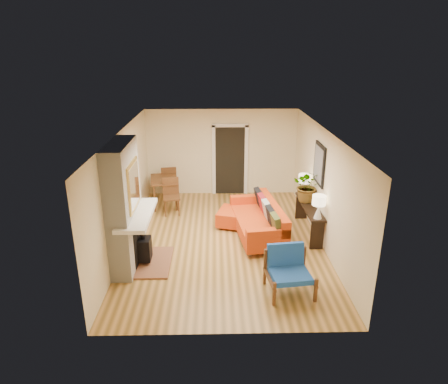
{
  "coord_description": "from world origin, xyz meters",
  "views": [
    {
      "loc": [
        -0.2,
        -8.45,
        4.34
      ],
      "look_at": [
        0.0,
        0.2,
        1.15
      ],
      "focal_mm": 32.0,
      "sensor_mm": 36.0,
      "label": 1
    }
  ],
  "objects_px": {
    "sofa": "(261,220)",
    "lamp_near": "(319,204)",
    "blue_chair": "(288,267)",
    "console_table": "(309,211)",
    "lamp_far": "(304,182)",
    "dining_table": "(167,184)",
    "houseplant": "(308,185)",
    "ottoman": "(235,217)"
  },
  "relations": [
    {
      "from": "sofa",
      "to": "lamp_near",
      "type": "distance_m",
      "value": 1.51
    },
    {
      "from": "blue_chair",
      "to": "sofa",
      "type": "bearing_deg",
      "value": 96.29
    },
    {
      "from": "console_table",
      "to": "lamp_far",
      "type": "relative_size",
      "value": 3.43
    },
    {
      "from": "dining_table",
      "to": "console_table",
      "type": "bearing_deg",
      "value": -27.59
    },
    {
      "from": "sofa",
      "to": "houseplant",
      "type": "xyz_separation_m",
      "value": [
        1.17,
        0.36,
        0.75
      ]
    },
    {
      "from": "sofa",
      "to": "lamp_near",
      "type": "bearing_deg",
      "value": -29.4
    },
    {
      "from": "console_table",
      "to": "lamp_far",
      "type": "height_order",
      "value": "lamp_far"
    },
    {
      "from": "lamp_near",
      "to": "dining_table",
      "type": "bearing_deg",
      "value": 143.73
    },
    {
      "from": "sofa",
      "to": "blue_chair",
      "type": "xyz_separation_m",
      "value": [
        0.25,
        -2.3,
        0.07
      ]
    },
    {
      "from": "ottoman",
      "to": "lamp_far",
      "type": "height_order",
      "value": "lamp_far"
    },
    {
      "from": "lamp_far",
      "to": "console_table",
      "type": "bearing_deg",
      "value": -90.0
    },
    {
      "from": "ottoman",
      "to": "blue_chair",
      "type": "height_order",
      "value": "blue_chair"
    },
    {
      "from": "lamp_near",
      "to": "houseplant",
      "type": "relative_size",
      "value": 0.66
    },
    {
      "from": "blue_chair",
      "to": "dining_table",
      "type": "xyz_separation_m",
      "value": [
        -2.71,
        4.3,
        0.18
      ]
    },
    {
      "from": "lamp_near",
      "to": "blue_chair",
      "type": "bearing_deg",
      "value": -119.61
    },
    {
      "from": "sofa",
      "to": "console_table",
      "type": "bearing_deg",
      "value": 4.98
    },
    {
      "from": "lamp_near",
      "to": "lamp_far",
      "type": "relative_size",
      "value": 1.0
    },
    {
      "from": "console_table",
      "to": "houseplant",
      "type": "bearing_deg",
      "value": 92.19
    },
    {
      "from": "lamp_near",
      "to": "houseplant",
      "type": "height_order",
      "value": "houseplant"
    },
    {
      "from": "blue_chair",
      "to": "houseplant",
      "type": "height_order",
      "value": "houseplant"
    },
    {
      "from": "sofa",
      "to": "lamp_far",
      "type": "bearing_deg",
      "value": 35.87
    },
    {
      "from": "blue_chair",
      "to": "lamp_far",
      "type": "height_order",
      "value": "lamp_far"
    },
    {
      "from": "console_table",
      "to": "houseplant",
      "type": "height_order",
      "value": "houseplant"
    },
    {
      "from": "blue_chair",
      "to": "console_table",
      "type": "height_order",
      "value": "blue_chair"
    },
    {
      "from": "blue_chair",
      "to": "lamp_far",
      "type": "xyz_separation_m",
      "value": [
        0.93,
        3.15,
        0.6
      ]
    },
    {
      "from": "console_table",
      "to": "houseplant",
      "type": "relative_size",
      "value": 2.25
    },
    {
      "from": "blue_chair",
      "to": "lamp_near",
      "type": "height_order",
      "value": "lamp_near"
    },
    {
      "from": "dining_table",
      "to": "lamp_far",
      "type": "xyz_separation_m",
      "value": [
        3.64,
        -1.15,
        0.42
      ]
    },
    {
      "from": "dining_table",
      "to": "houseplant",
      "type": "relative_size",
      "value": 2.27
    },
    {
      "from": "ottoman",
      "to": "blue_chair",
      "type": "relative_size",
      "value": 1.12
    },
    {
      "from": "lamp_far",
      "to": "houseplant",
      "type": "distance_m",
      "value": 0.5
    },
    {
      "from": "blue_chair",
      "to": "houseplant",
      "type": "distance_m",
      "value": 2.9
    },
    {
      "from": "ottoman",
      "to": "console_table",
      "type": "distance_m",
      "value": 1.86
    },
    {
      "from": "sofa",
      "to": "console_table",
      "type": "relative_size",
      "value": 1.27
    },
    {
      "from": "sofa",
      "to": "lamp_near",
      "type": "relative_size",
      "value": 4.36
    },
    {
      "from": "sofa",
      "to": "blue_chair",
      "type": "distance_m",
      "value": 2.31
    },
    {
      "from": "blue_chair",
      "to": "dining_table",
      "type": "bearing_deg",
      "value": 122.24
    },
    {
      "from": "lamp_far",
      "to": "houseplant",
      "type": "relative_size",
      "value": 0.66
    },
    {
      "from": "sofa",
      "to": "console_table",
      "type": "xyz_separation_m",
      "value": [
        1.18,
        0.1,
        0.19
      ]
    },
    {
      "from": "dining_table",
      "to": "lamp_near",
      "type": "height_order",
      "value": "lamp_near"
    },
    {
      "from": "lamp_near",
      "to": "console_table",
      "type": "bearing_deg",
      "value": 90.0
    },
    {
      "from": "dining_table",
      "to": "console_table",
      "type": "relative_size",
      "value": 1.01
    }
  ]
}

